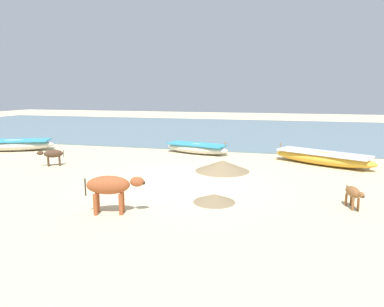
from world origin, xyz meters
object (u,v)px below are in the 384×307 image
fishing_boat_2 (14,145)px  cow_adult_rust (111,186)px  fishing_boat_4 (322,158)px  fishing_boat_1 (197,148)px  calf_far_dark (52,154)px  calf_near_brown (353,193)px

fishing_boat_2 → cow_adult_rust: size_ratio=2.80×
fishing_boat_2 → fishing_boat_4: size_ratio=0.97×
fishing_boat_2 → fishing_boat_4: 15.47m
fishing_boat_1 → calf_far_dark: (-5.18, -4.39, 0.22)m
cow_adult_rust → calf_far_dark: 6.85m
fishing_boat_1 → cow_adult_rust: 8.93m
fishing_boat_2 → fishing_boat_4: (15.46, 0.46, -0.02)m
fishing_boat_1 → fishing_boat_4: bearing=2.4°
fishing_boat_1 → calf_near_brown: bearing=-34.7°
fishing_boat_4 → calf_near_brown: bearing=119.3°
calf_near_brown → cow_adult_rust: bearing=-88.1°
calf_near_brown → fishing_boat_4: bearing=165.5°
fishing_boat_4 → fishing_boat_2: bearing=29.2°
fishing_boat_1 → calf_far_dark: fishing_boat_1 is taller
fishing_boat_2 → calf_near_brown: 16.49m
fishing_boat_1 → fishing_boat_4: fishing_boat_4 is taller
fishing_boat_4 → calf_far_dark: fishing_boat_4 is taller
fishing_boat_2 → calf_far_dark: (4.41, -2.70, 0.18)m
calf_near_brown → calf_far_dark: (-11.23, 2.53, 0.07)m
cow_adult_rust → calf_far_dark: (-5.14, 4.53, -0.22)m
fishing_boat_1 → calf_near_brown: (6.05, -6.91, 0.15)m
calf_far_dark → fishing_boat_2: bearing=-64.6°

